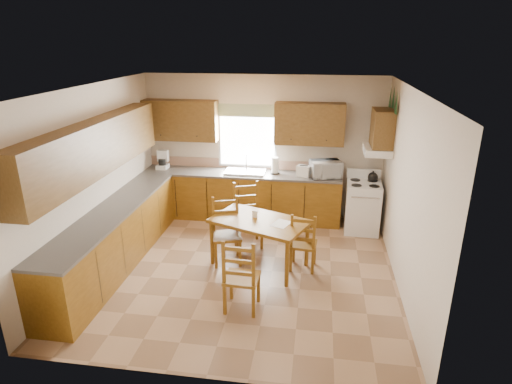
# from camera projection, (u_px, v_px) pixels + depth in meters

# --- Properties ---
(floor) EXTENTS (4.50, 4.50, 0.00)m
(floor) POSITION_uv_depth(u_px,v_px,m) (243.00, 269.00, 6.52)
(floor) COLOR #997555
(floor) RESTS_ON ground
(ceiling) EXTENTS (4.50, 4.50, 0.00)m
(ceiling) POSITION_uv_depth(u_px,v_px,m) (241.00, 88.00, 5.60)
(ceiling) COLOR brown
(ceiling) RESTS_ON floor
(wall_left) EXTENTS (4.50, 4.50, 0.00)m
(wall_left) POSITION_uv_depth(u_px,v_px,m) (94.00, 178.00, 6.37)
(wall_left) COLOR beige
(wall_left) RESTS_ON floor
(wall_right) EXTENTS (4.50, 4.50, 0.00)m
(wall_right) POSITION_uv_depth(u_px,v_px,m) (407.00, 193.00, 5.75)
(wall_right) COLOR beige
(wall_right) RESTS_ON floor
(wall_back) EXTENTS (4.50, 4.50, 0.00)m
(wall_back) POSITION_uv_depth(u_px,v_px,m) (263.00, 147.00, 8.15)
(wall_back) COLOR beige
(wall_back) RESTS_ON floor
(wall_front) EXTENTS (4.50, 4.50, 0.00)m
(wall_front) POSITION_uv_depth(u_px,v_px,m) (200.00, 264.00, 3.97)
(wall_front) COLOR beige
(wall_front) RESTS_ON floor
(lower_cab_back) EXTENTS (3.75, 0.60, 0.88)m
(lower_cab_back) POSITION_uv_depth(u_px,v_px,m) (242.00, 196.00, 8.23)
(lower_cab_back) COLOR brown
(lower_cab_back) RESTS_ON floor
(lower_cab_left) EXTENTS (0.60, 3.60, 0.88)m
(lower_cab_left) POSITION_uv_depth(u_px,v_px,m) (115.00, 239.00, 6.50)
(lower_cab_left) COLOR brown
(lower_cab_left) RESTS_ON floor
(counter_back) EXTENTS (3.75, 0.63, 0.04)m
(counter_back) POSITION_uv_depth(u_px,v_px,m) (241.00, 174.00, 8.08)
(counter_back) COLOR #4F4A47
(counter_back) RESTS_ON lower_cab_back
(counter_left) EXTENTS (0.63, 3.60, 0.04)m
(counter_left) POSITION_uv_depth(u_px,v_px,m) (112.00, 211.00, 6.34)
(counter_left) COLOR #4F4A47
(counter_left) RESTS_ON lower_cab_left
(backsplash) EXTENTS (3.75, 0.01, 0.18)m
(backsplash) POSITION_uv_depth(u_px,v_px,m) (244.00, 164.00, 8.31)
(backsplash) COLOR #9E765F
(backsplash) RESTS_ON counter_back
(upper_cab_back_left) EXTENTS (1.41, 0.33, 0.75)m
(upper_cab_back_left) POSITION_uv_depth(u_px,v_px,m) (181.00, 120.00, 8.04)
(upper_cab_back_left) COLOR brown
(upper_cab_back_left) RESTS_ON wall_back
(upper_cab_back_right) EXTENTS (1.25, 0.33, 0.75)m
(upper_cab_back_right) POSITION_uv_depth(u_px,v_px,m) (309.00, 124.00, 7.71)
(upper_cab_back_right) COLOR brown
(upper_cab_back_right) RESTS_ON wall_back
(upper_cab_left) EXTENTS (0.33, 3.60, 0.75)m
(upper_cab_left) POSITION_uv_depth(u_px,v_px,m) (95.00, 148.00, 6.03)
(upper_cab_left) COLOR brown
(upper_cab_left) RESTS_ON wall_left
(upper_cab_stove) EXTENTS (0.33, 0.62, 0.62)m
(upper_cab_stove) POSITION_uv_depth(u_px,v_px,m) (382.00, 128.00, 7.12)
(upper_cab_stove) COLOR brown
(upper_cab_stove) RESTS_ON wall_right
(range_hood) EXTENTS (0.44, 0.62, 0.12)m
(range_hood) POSITION_uv_depth(u_px,v_px,m) (377.00, 150.00, 7.26)
(range_hood) COLOR silver
(range_hood) RESTS_ON wall_right
(window_frame) EXTENTS (1.13, 0.02, 1.18)m
(window_frame) POSITION_uv_depth(u_px,v_px,m) (247.00, 137.00, 8.10)
(window_frame) COLOR silver
(window_frame) RESTS_ON wall_back
(window_pane) EXTENTS (1.05, 0.01, 1.10)m
(window_pane) POSITION_uv_depth(u_px,v_px,m) (247.00, 137.00, 8.09)
(window_pane) COLOR white
(window_pane) RESTS_ON wall_back
(window_valance) EXTENTS (1.19, 0.01, 0.24)m
(window_valance) POSITION_uv_depth(u_px,v_px,m) (247.00, 111.00, 7.90)
(window_valance) COLOR #3E5D31
(window_valance) RESTS_ON wall_back
(sink_basin) EXTENTS (0.75, 0.45, 0.04)m
(sink_basin) POSITION_uv_depth(u_px,v_px,m) (245.00, 172.00, 8.05)
(sink_basin) COLOR silver
(sink_basin) RESTS_ON counter_back
(pine_decal_a) EXTENTS (0.22, 0.22, 0.36)m
(pine_decal_a) POSITION_uv_depth(u_px,v_px,m) (397.00, 102.00, 6.64)
(pine_decal_a) COLOR #173D1E
(pine_decal_a) RESTS_ON wall_right
(pine_decal_b) EXTENTS (0.22, 0.22, 0.36)m
(pine_decal_b) POSITION_uv_depth(u_px,v_px,m) (394.00, 97.00, 6.92)
(pine_decal_b) COLOR #173D1E
(pine_decal_b) RESTS_ON wall_right
(pine_decal_c) EXTENTS (0.22, 0.22, 0.36)m
(pine_decal_c) POSITION_uv_depth(u_px,v_px,m) (391.00, 97.00, 7.23)
(pine_decal_c) COLOR #173D1E
(pine_decal_c) RESTS_ON wall_right
(stove) EXTENTS (0.62, 0.64, 0.89)m
(stove) POSITION_uv_depth(u_px,v_px,m) (362.00, 208.00, 7.68)
(stove) COLOR silver
(stove) RESTS_ON floor
(coffeemaker) EXTENTS (0.30, 0.33, 0.38)m
(coffeemaker) POSITION_uv_depth(u_px,v_px,m) (162.00, 159.00, 8.26)
(coffeemaker) COLOR silver
(coffeemaker) RESTS_ON counter_back
(paper_towel) EXTENTS (0.17, 0.17, 0.31)m
(paper_towel) POSITION_uv_depth(u_px,v_px,m) (275.00, 165.00, 7.96)
(paper_towel) COLOR white
(paper_towel) RESTS_ON counter_back
(toaster) EXTENTS (0.28, 0.23, 0.20)m
(toaster) POSITION_uv_depth(u_px,v_px,m) (304.00, 171.00, 7.82)
(toaster) COLOR silver
(toaster) RESTS_ON counter_back
(microwave) EXTENTS (0.59, 0.49, 0.30)m
(microwave) POSITION_uv_depth(u_px,v_px,m) (326.00, 169.00, 7.77)
(microwave) COLOR silver
(microwave) RESTS_ON counter_back
(dining_table) EXTENTS (1.60, 1.27, 0.75)m
(dining_table) POSITION_uv_depth(u_px,v_px,m) (259.00, 242.00, 6.53)
(dining_table) COLOR brown
(dining_table) RESTS_ON floor
(chair_near_left) EXTENTS (0.45, 0.43, 1.02)m
(chair_near_left) POSITION_uv_depth(u_px,v_px,m) (242.00, 273.00, 5.42)
(chair_near_left) COLOR brown
(chair_near_left) RESTS_ON floor
(chair_near_right) EXTENTS (0.41, 0.40, 0.92)m
(chair_near_right) POSITION_uv_depth(u_px,v_px,m) (304.00, 240.00, 6.41)
(chair_near_right) COLOR brown
(chair_near_right) RESTS_ON floor
(chair_far_left) EXTENTS (0.53, 0.52, 1.02)m
(chair_far_left) POSITION_uv_depth(u_px,v_px,m) (227.00, 232.00, 6.56)
(chair_far_left) COLOR brown
(chair_far_left) RESTS_ON floor
(chair_far_right) EXTENTS (0.57, 0.56, 1.06)m
(chair_far_right) POSITION_uv_depth(u_px,v_px,m) (248.00, 216.00, 7.09)
(chair_far_right) COLOR brown
(chair_far_right) RESTS_ON floor
(table_paper) EXTENTS (0.33, 0.37, 0.00)m
(table_paper) POSITION_uv_depth(u_px,v_px,m) (281.00, 224.00, 6.27)
(table_paper) COLOR white
(table_paper) RESTS_ON dining_table
(table_card) EXTENTS (0.08, 0.03, 0.11)m
(table_card) POSITION_uv_depth(u_px,v_px,m) (255.00, 214.00, 6.47)
(table_card) COLOR white
(table_card) RESTS_ON dining_table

